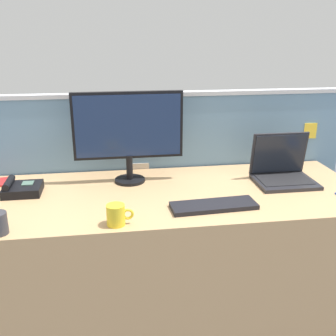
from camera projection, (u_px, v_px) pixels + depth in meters
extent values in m
plane|color=#4C515B|center=(169.00, 311.00, 2.34)|extent=(10.00, 10.00, 0.00)
cube|color=tan|center=(169.00, 255.00, 2.21)|extent=(2.06, 0.79, 0.75)
cube|color=#6084A3|center=(159.00, 189.00, 2.55)|extent=(2.35, 0.06, 1.18)
cube|color=#B7BAC1|center=(158.00, 94.00, 2.36)|extent=(2.35, 0.07, 0.02)
cube|color=yellow|center=(112.00, 131.00, 2.35)|extent=(0.09, 0.01, 0.10)
cube|color=yellow|center=(310.00, 131.00, 2.54)|extent=(0.08, 0.01, 0.10)
cube|color=beige|center=(141.00, 171.00, 2.46)|extent=(0.10, 0.01, 0.10)
cylinder|color=black|center=(130.00, 180.00, 2.25)|extent=(0.17, 0.17, 0.02)
cylinder|color=black|center=(130.00, 167.00, 2.22)|extent=(0.04, 0.04, 0.14)
cube|color=black|center=(128.00, 125.00, 2.16)|extent=(0.60, 0.03, 0.36)
cube|color=#19284C|center=(128.00, 126.00, 2.14)|extent=(0.57, 0.01, 0.33)
cube|color=#232328|center=(285.00, 182.00, 2.21)|extent=(0.32, 0.26, 0.02)
cube|color=black|center=(284.00, 179.00, 2.22)|extent=(0.28, 0.19, 0.00)
cube|color=#232328|center=(279.00, 153.00, 2.28)|extent=(0.32, 0.05, 0.25)
cube|color=black|center=(279.00, 154.00, 2.27)|extent=(0.30, 0.04, 0.23)
cube|color=black|center=(23.00, 189.00, 2.08)|extent=(0.19, 0.17, 0.05)
cube|color=#4C6B5B|center=(28.00, 183.00, 2.09)|extent=(0.06, 0.06, 0.01)
cylinder|color=black|center=(9.00, 183.00, 2.05)|extent=(0.04, 0.15, 0.04)
cube|color=black|center=(214.00, 206.00, 1.91)|extent=(0.42, 0.16, 0.02)
cube|color=#B22323|center=(5.00, 182.00, 2.23)|extent=(0.10, 0.14, 0.01)
cylinder|color=yellow|center=(116.00, 215.00, 1.73)|extent=(0.08, 0.08, 0.09)
torus|color=yellow|center=(128.00, 214.00, 1.74)|extent=(0.05, 0.01, 0.05)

